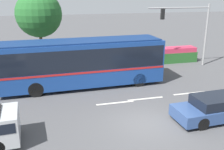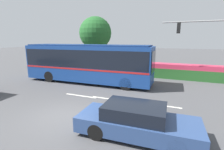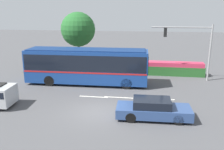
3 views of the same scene
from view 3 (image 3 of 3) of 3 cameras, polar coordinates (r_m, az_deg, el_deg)
ground_plane at (r=17.03m, az=-3.37°, el=-8.74°), size 140.00×140.00×0.00m
city_bus at (r=23.00m, az=-6.04°, el=2.56°), size 11.65×2.95×3.40m
sedan_foreground at (r=16.04m, az=9.74°, el=-8.02°), size 4.90×2.01×1.34m
traffic_light_pole at (r=25.22m, az=19.00°, el=7.29°), size 5.90×0.24×5.63m
flowering_hedge at (r=27.05m, az=11.01°, el=1.60°), size 9.76×1.24×1.46m
street_tree_left at (r=30.34m, az=-8.08°, el=10.69°), size 4.23×4.23×6.78m
lane_stripe_near at (r=19.69m, az=1.64°, el=-5.35°), size 2.40×0.16×0.01m
lane_stripe_mid at (r=19.88m, az=-4.42°, el=-5.18°), size 2.40×0.16×0.01m
lane_stripe_far at (r=19.71m, az=11.24°, el=-5.62°), size 2.40×0.16×0.01m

